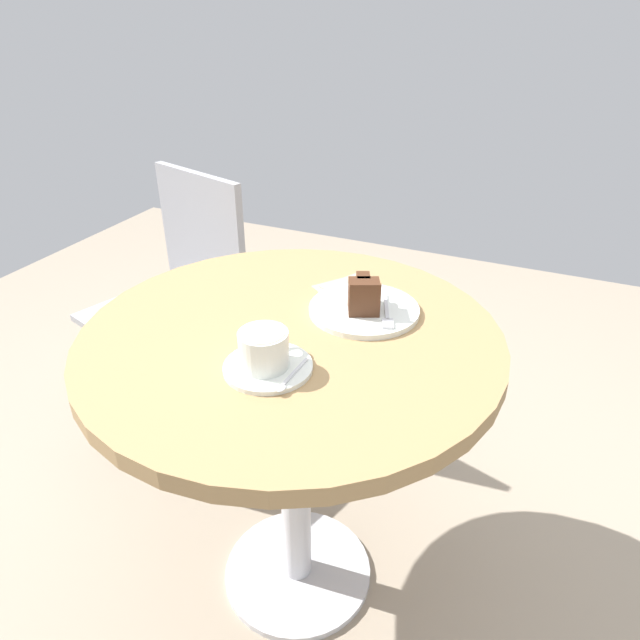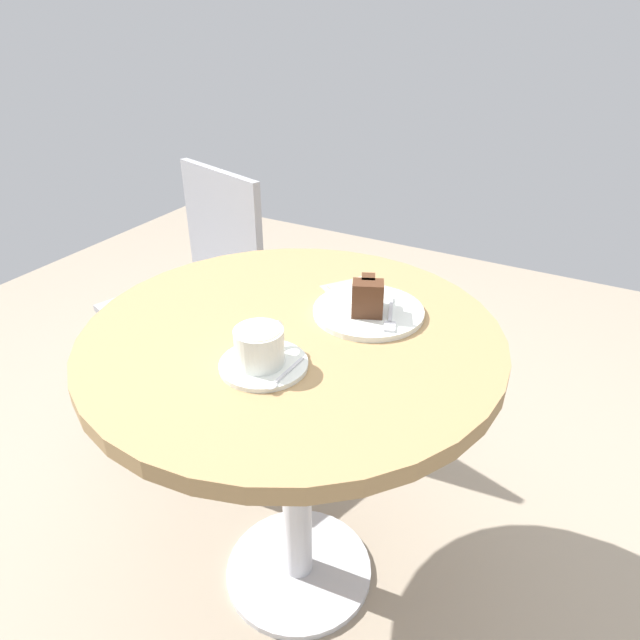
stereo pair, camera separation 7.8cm
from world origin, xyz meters
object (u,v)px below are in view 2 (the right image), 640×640
saucer (264,364)px  cake_plate (368,311)px  cake_slice (368,297)px  napkin (359,291)px  coffee_cup (260,345)px  cafe_chair (202,284)px  teaspoon (281,377)px  fork (390,318)px

saucer → cake_plate: cake_plate is taller
cake_slice → napkin: cake_slice is taller
saucer → coffee_cup: size_ratio=1.33×
saucer → cafe_chair: (0.53, 0.59, -0.21)m
teaspoon → cake_plate: (0.29, -0.03, -0.01)m
coffee_cup → fork: coffee_cup is taller
teaspoon → saucer: bearing=-113.2°
coffee_cup → cafe_chair: 0.83m
saucer → cafe_chair: bearing=48.5°
cake_plate → cake_slice: size_ratio=2.48×
napkin → cafe_chair: (0.18, 0.61, -0.21)m
coffee_cup → cake_slice: bearing=-19.5°
saucer → coffee_cup: coffee_cup is taller
coffee_cup → fork: size_ratio=0.85×
coffee_cup → teaspoon: 0.07m
napkin → cafe_chair: size_ratio=0.20×
cake_slice → fork: bearing=-93.9°
napkin → coffee_cup: bearing=175.8°
teaspoon → napkin: size_ratio=0.62×
teaspoon → napkin: (0.37, 0.03, -0.01)m
saucer → cafe_chair: 0.82m
saucer → teaspoon: size_ratio=1.48×
napkin → cafe_chair: 0.67m
cafe_chair → cake_slice: bearing=-5.0°
saucer → napkin: (0.34, -0.02, -0.00)m
saucer → napkin: saucer is taller
coffee_cup → napkin: (0.35, -0.03, -0.04)m
cafe_chair → cake_plate: bearing=-4.1°
cake_plate → napkin: (0.08, 0.06, -0.00)m
cake_slice → cafe_chair: size_ratio=0.11×
saucer → teaspoon: 0.06m
saucer → cake_slice: 0.27m
teaspoon → cake_slice: 0.28m
coffee_cup → cake_plate: bearing=-18.1°
napkin → cafe_chair: bearing=73.5°
cake_plate → napkin: 0.10m
saucer → cake_plate: size_ratio=0.69×
coffee_cup → teaspoon: size_ratio=1.11×
coffee_cup → cake_plate: size_ratio=0.52×
coffee_cup → fork: (0.25, -0.14, -0.03)m
napkin → teaspoon: bearing=-175.1°
teaspoon → cake_plate: 0.29m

